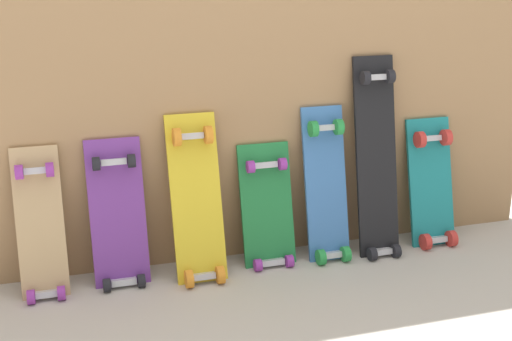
{
  "coord_description": "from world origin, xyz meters",
  "views": [
    {
      "loc": [
        -0.72,
        -2.48,
        1.23
      ],
      "look_at": [
        0.0,
        -0.07,
        0.41
      ],
      "focal_mm": 46.7,
      "sensor_mm": 36.0,
      "label": 1
    }
  ],
  "objects_px": {
    "skateboard_green": "(268,214)",
    "skateboard_teal": "(432,189)",
    "skateboard_yellow": "(197,206)",
    "skateboard_black": "(377,165)",
    "skateboard_natural": "(41,232)",
    "skateboard_blue": "(327,192)",
    "skateboard_purple": "(118,222)"
  },
  "relations": [
    {
      "from": "skateboard_yellow",
      "to": "skateboard_natural",
      "type": "bearing_deg",
      "value": 177.84
    },
    {
      "from": "skateboard_natural",
      "to": "skateboard_black",
      "type": "distance_m",
      "value": 1.38
    },
    {
      "from": "skateboard_yellow",
      "to": "skateboard_green",
      "type": "bearing_deg",
      "value": 6.37
    },
    {
      "from": "skateboard_yellow",
      "to": "skateboard_black",
      "type": "bearing_deg",
      "value": 1.17
    },
    {
      "from": "skateboard_yellow",
      "to": "skateboard_black",
      "type": "relative_size",
      "value": 0.78
    },
    {
      "from": "skateboard_blue",
      "to": "skateboard_teal",
      "type": "height_order",
      "value": "skateboard_blue"
    },
    {
      "from": "skateboard_green",
      "to": "skateboard_teal",
      "type": "bearing_deg",
      "value": -0.61
    },
    {
      "from": "skateboard_blue",
      "to": "skateboard_teal",
      "type": "distance_m",
      "value": 0.5
    },
    {
      "from": "skateboard_natural",
      "to": "skateboard_teal",
      "type": "bearing_deg",
      "value": 0.11
    },
    {
      "from": "skateboard_purple",
      "to": "skateboard_black",
      "type": "bearing_deg",
      "value": -0.93
    },
    {
      "from": "skateboard_blue",
      "to": "skateboard_teal",
      "type": "bearing_deg",
      "value": 0.31
    },
    {
      "from": "skateboard_natural",
      "to": "skateboard_green",
      "type": "xyz_separation_m",
      "value": [
        0.89,
        0.01,
        -0.03
      ]
    },
    {
      "from": "skateboard_teal",
      "to": "skateboard_yellow",
      "type": "bearing_deg",
      "value": -178.61
    },
    {
      "from": "skateboard_purple",
      "to": "skateboard_yellow",
      "type": "bearing_deg",
      "value": -6.28
    },
    {
      "from": "skateboard_green",
      "to": "skateboard_blue",
      "type": "xyz_separation_m",
      "value": [
        0.26,
        -0.01,
        0.07
      ]
    },
    {
      "from": "skateboard_green",
      "to": "skateboard_black",
      "type": "relative_size",
      "value": 0.63
    },
    {
      "from": "skateboard_natural",
      "to": "skateboard_purple",
      "type": "relative_size",
      "value": 0.99
    },
    {
      "from": "skateboard_natural",
      "to": "skateboard_blue",
      "type": "relative_size",
      "value": 0.89
    },
    {
      "from": "skateboard_blue",
      "to": "skateboard_black",
      "type": "height_order",
      "value": "skateboard_black"
    },
    {
      "from": "skateboard_purple",
      "to": "skateboard_green",
      "type": "bearing_deg",
      "value": 0.01
    },
    {
      "from": "skateboard_yellow",
      "to": "skateboard_green",
      "type": "distance_m",
      "value": 0.31
    },
    {
      "from": "skateboard_green",
      "to": "skateboard_black",
      "type": "height_order",
      "value": "skateboard_black"
    },
    {
      "from": "skateboard_black",
      "to": "skateboard_teal",
      "type": "relative_size",
      "value": 1.48
    },
    {
      "from": "skateboard_natural",
      "to": "skateboard_green",
      "type": "bearing_deg",
      "value": 0.73
    },
    {
      "from": "skateboard_blue",
      "to": "skateboard_black",
      "type": "bearing_deg",
      "value": -1.79
    },
    {
      "from": "skateboard_black",
      "to": "skateboard_natural",
      "type": "bearing_deg",
      "value": 179.73
    },
    {
      "from": "skateboard_purple",
      "to": "skateboard_black",
      "type": "distance_m",
      "value": 1.09
    },
    {
      "from": "skateboard_yellow",
      "to": "skateboard_teal",
      "type": "relative_size",
      "value": 1.15
    },
    {
      "from": "skateboard_black",
      "to": "skateboard_purple",
      "type": "bearing_deg",
      "value": 179.07
    },
    {
      "from": "skateboard_natural",
      "to": "skateboard_black",
      "type": "relative_size",
      "value": 0.69
    },
    {
      "from": "skateboard_green",
      "to": "skateboard_teal",
      "type": "relative_size",
      "value": 0.93
    },
    {
      "from": "skateboard_natural",
      "to": "skateboard_teal",
      "type": "distance_m",
      "value": 1.65
    }
  ]
}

